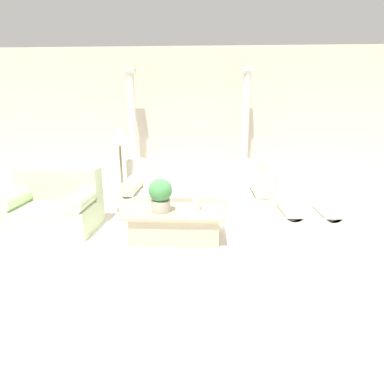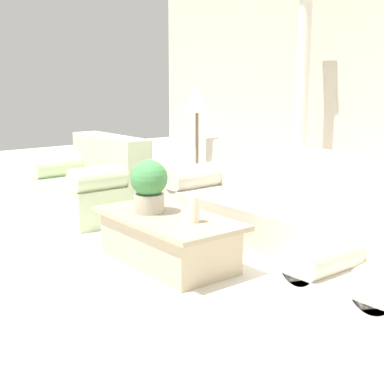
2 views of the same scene
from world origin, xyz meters
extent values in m
plane|color=silver|center=(0.00, 0.00, 0.00)|extent=(16.00, 16.00, 0.00)
cube|color=beige|center=(0.27, 0.74, 0.21)|extent=(2.47, 0.90, 0.41)
cube|color=beige|center=(0.27, 1.03, 0.66)|extent=(2.47, 0.32, 0.49)
cylinder|color=beige|center=(-0.82, 0.74, 0.52)|extent=(0.28, 0.90, 0.28)
cylinder|color=beige|center=(1.36, 0.74, 0.52)|extent=(0.28, 0.90, 0.28)
cube|color=#B9CA9F|center=(-1.86, -0.13, 0.21)|extent=(1.29, 0.90, 0.41)
cube|color=#B9CA9F|center=(-1.86, 0.17, 0.66)|extent=(1.29, 0.32, 0.49)
cylinder|color=#B9CA9F|center=(-2.37, -0.13, 0.52)|extent=(0.28, 0.90, 0.28)
cylinder|color=#B9CA9F|center=(-1.36, -0.13, 0.52)|extent=(0.28, 0.90, 0.28)
cube|color=tan|center=(0.03, -0.37, 0.19)|extent=(1.21, 0.63, 0.38)
cube|color=tan|center=(0.03, -0.37, 0.40)|extent=(1.37, 0.71, 0.04)
cylinder|color=#B2A893|center=(-0.16, -0.43, 0.51)|extent=(0.26, 0.26, 0.17)
sphere|color=#428447|center=(-0.16, -0.43, 0.72)|extent=(0.32, 0.32, 0.32)
cylinder|color=silver|center=(0.33, -0.33, 0.53)|extent=(0.10, 0.10, 0.22)
cylinder|color=brown|center=(-1.03, 0.80, 0.01)|extent=(0.26, 0.26, 0.03)
cylinder|color=brown|center=(-1.03, 0.80, 0.61)|extent=(0.04, 0.04, 1.17)
cone|color=beige|center=(-1.03, 0.80, 1.35)|extent=(0.34, 0.34, 0.29)
cylinder|color=silver|center=(-1.29, 2.85, 1.30)|extent=(0.18, 0.18, 2.59)
cube|color=beige|center=(1.88, -0.20, 0.20)|extent=(0.78, 0.77, 0.40)
cylinder|color=beige|center=(1.63, -0.20, 0.49)|extent=(0.28, 0.77, 0.28)
camera|label=1|loc=(0.44, -4.31, 1.80)|focal=28.00mm
camera|label=2|loc=(3.60, -2.92, 1.58)|focal=50.00mm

